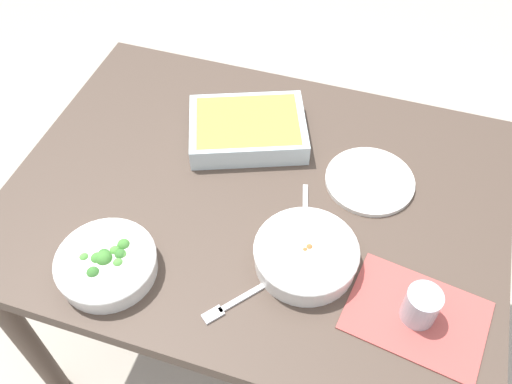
{
  "coord_description": "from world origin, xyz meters",
  "views": [
    {
      "loc": [
        -0.26,
        0.82,
        1.78
      ],
      "look_at": [
        0.0,
        0.0,
        0.74
      ],
      "focal_mm": 38.72,
      "sensor_mm": 36.0,
      "label": 1
    }
  ],
  "objects": [
    {
      "name": "baking_dish",
      "position": [
        0.08,
        -0.17,
        0.77
      ],
      "size": [
        0.36,
        0.31,
        0.06
      ],
      "color": "silver",
      "rests_on": "dining_table"
    },
    {
      "name": "side_plate",
      "position": [
        -0.26,
        -0.12,
        0.75
      ],
      "size": [
        0.22,
        0.22,
        0.01
      ],
      "primitive_type": "cylinder",
      "color": "silver",
      "rests_on": "dining_table"
    },
    {
      "name": "spoon_by_broccoli",
      "position": [
        0.2,
        0.28,
        0.74
      ],
      "size": [
        0.15,
        0.12,
        0.01
      ],
      "color": "silver",
      "rests_on": "dining_table"
    },
    {
      "name": "spoon_by_stew",
      "position": [
        -0.14,
        0.05,
        0.74
      ],
      "size": [
        0.06,
        0.17,
        0.01
      ],
      "color": "silver",
      "rests_on": "dining_table"
    },
    {
      "name": "drink_cup",
      "position": [
        -0.42,
        0.21,
        0.78
      ],
      "size": [
        0.07,
        0.07,
        0.08
      ],
      "color": "#B2BCC6",
      "rests_on": "dining_table"
    },
    {
      "name": "ground_plane",
      "position": [
        0.0,
        0.0,
        0.0
      ],
      "size": [
        6.0,
        6.0,
        0.0
      ],
      "primitive_type": "plane",
      "color": "#B2A899"
    },
    {
      "name": "broccoli_bowl",
      "position": [
        0.24,
        0.31,
        0.77
      ],
      "size": [
        0.22,
        0.22,
        0.07
      ],
      "color": "white",
      "rests_on": "dining_table"
    },
    {
      "name": "stew_bowl",
      "position": [
        -0.16,
        0.16,
        0.77
      ],
      "size": [
        0.23,
        0.23,
        0.06
      ],
      "color": "white",
      "rests_on": "dining_table"
    },
    {
      "name": "dining_table",
      "position": [
        0.0,
        0.0,
        0.65
      ],
      "size": [
        1.2,
        0.9,
        0.74
      ],
      "color": "#4C3D33",
      "rests_on": "ground_plane"
    },
    {
      "name": "fork_on_table",
      "position": [
        -0.05,
        0.3,
        0.74
      ],
      "size": [
        0.13,
        0.15,
        0.01
      ],
      "color": "silver",
      "rests_on": "dining_table"
    },
    {
      "name": "placemat",
      "position": [
        -0.42,
        0.21,
        0.74
      ],
      "size": [
        0.31,
        0.24,
        0.0
      ],
      "primitive_type": "cube",
      "rotation": [
        0.0,
        0.0,
        -0.15
      ],
      "color": "#B24C47",
      "rests_on": "dining_table"
    }
  ]
}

